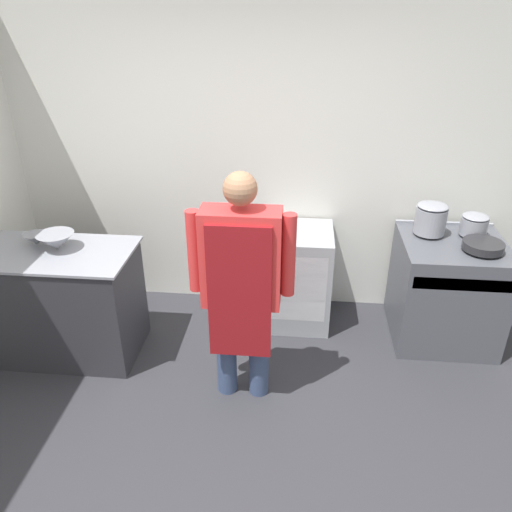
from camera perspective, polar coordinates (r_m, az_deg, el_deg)
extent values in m
plane|color=#2D2D33|center=(3.31, -3.75, -23.28)|extent=(14.00, 14.00, 0.00)
cube|color=silver|center=(4.27, -0.10, 11.01)|extent=(8.00, 0.05, 2.70)
cube|color=#2D2D33|center=(4.19, -21.22, -5.09)|extent=(1.13, 0.64, 0.87)
cube|color=gray|center=(3.98, -22.28, 0.33)|extent=(1.18, 0.67, 0.02)
cube|color=#4C4F56|center=(4.37, 20.84, -3.68)|extent=(0.80, 0.76, 0.86)
cube|color=gray|center=(3.93, 22.71, -2.97)|extent=(0.74, 0.03, 0.10)
cube|color=gray|center=(4.49, 20.71, 3.56)|extent=(0.80, 0.03, 0.02)
cube|color=#93999E|center=(4.31, 4.65, -2.34)|extent=(0.58, 0.58, 0.85)
cube|color=silver|center=(4.04, 4.58, -3.78)|extent=(0.49, 0.02, 0.60)
cylinder|color=#38476B|center=(3.56, -3.41, -10.31)|extent=(0.14, 0.14, 0.76)
cylinder|color=#38476B|center=(3.53, 0.33, -10.55)|extent=(0.14, 0.14, 0.76)
cube|color=red|center=(3.16, -1.71, -0.23)|extent=(0.51, 0.22, 0.66)
cube|color=maroon|center=(3.15, -1.93, -4.44)|extent=(0.41, 0.02, 0.95)
cylinder|color=red|center=(3.19, -7.06, 0.53)|extent=(0.09, 0.09, 0.56)
cylinder|color=red|center=(3.12, 3.75, 0.06)|extent=(0.09, 0.09, 0.56)
sphere|color=#9E7051|center=(2.97, -1.83, 7.70)|extent=(0.21, 0.21, 0.21)
cone|color=gray|center=(3.97, -21.86, 1.54)|extent=(0.27, 0.27, 0.13)
cone|color=gray|center=(4.12, -23.83, 1.78)|extent=(0.18, 0.18, 0.09)
cylinder|color=gray|center=(4.19, 19.31, 3.86)|extent=(0.24, 0.24, 0.21)
ellipsoid|color=gray|center=(4.15, 19.57, 5.40)|extent=(0.24, 0.24, 0.04)
cylinder|color=#262628|center=(4.09, 24.52, 1.09)|extent=(0.30, 0.30, 0.06)
cylinder|color=gray|center=(4.30, 23.63, 3.13)|extent=(0.21, 0.21, 0.14)
ellipsoid|color=gray|center=(4.27, 23.83, 4.15)|extent=(0.20, 0.20, 0.04)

